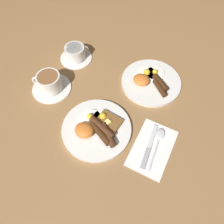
{
  "coord_description": "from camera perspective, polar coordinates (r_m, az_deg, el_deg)",
  "views": [
    {
      "loc": [
        0.23,
        -0.31,
        0.75
      ],
      "look_at": [
        0.02,
        0.08,
        0.03
      ],
      "focal_mm": 35.0,
      "sensor_mm": 36.0,
      "label": 1
    }
  ],
  "objects": [
    {
      "name": "breakfast_plate_far",
      "position": [
        0.97,
        10.05,
        7.92
      ],
      "size": [
        0.26,
        0.26,
        0.05
      ],
      "color": "silver",
      "rests_on": "ground_plane"
    },
    {
      "name": "ground_plane",
      "position": [
        0.84,
        -4.01,
        -4.66
      ],
      "size": [
        3.0,
        3.0,
        0.0
      ],
      "primitive_type": "plane",
      "color": "olive"
    },
    {
      "name": "breakfast_plate_near",
      "position": [
        0.83,
        -3.91,
        -4.24
      ],
      "size": [
        0.26,
        0.26,
        0.05
      ],
      "color": "silver",
      "rests_on": "ground_plane"
    },
    {
      "name": "napkin",
      "position": [
        0.82,
        10.48,
        -9.18
      ],
      "size": [
        0.14,
        0.21,
        0.01
      ],
      "primitive_type": "cube",
      "rotation": [
        0.0,
        0.0,
        0.02
      ],
      "color": "white",
      "rests_on": "ground_plane"
    },
    {
      "name": "knife",
      "position": [
        0.81,
        9.54,
        -9.37
      ],
      "size": [
        0.04,
        0.18,
        0.01
      ],
      "rotation": [
        0.0,
        0.0,
        1.69
      ],
      "color": "silver",
      "rests_on": "napkin"
    },
    {
      "name": "teacup_far",
      "position": [
        1.06,
        -9.51,
        14.82
      ],
      "size": [
        0.15,
        0.15,
        0.07
      ],
      "color": "silver",
      "rests_on": "ground_plane"
    },
    {
      "name": "spoon",
      "position": [
        0.83,
        12.15,
        -6.74
      ],
      "size": [
        0.04,
        0.17,
        0.01
      ],
      "rotation": [
        0.0,
        0.0,
        1.68
      ],
      "color": "silver",
      "rests_on": "napkin"
    },
    {
      "name": "teacup_near",
      "position": [
        0.96,
        -15.94,
        7.22
      ],
      "size": [
        0.17,
        0.17,
        0.08
      ],
      "color": "silver",
      "rests_on": "ground_plane"
    }
  ]
}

